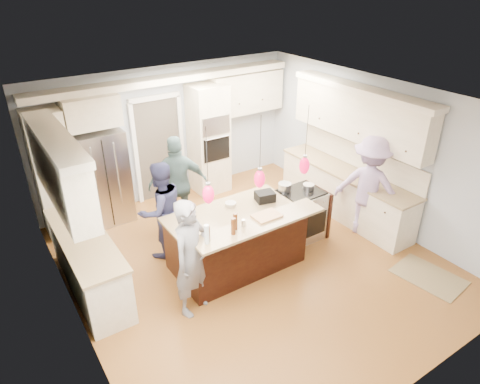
% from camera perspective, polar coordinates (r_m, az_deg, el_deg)
% --- Properties ---
extents(ground_plane, '(6.00, 6.00, 0.00)m').
position_cam_1_polar(ground_plane, '(7.23, 1.55, -9.18)').
color(ground_plane, '#A1652C').
rests_on(ground_plane, ground).
extents(room_shell, '(5.54, 6.04, 2.72)m').
position_cam_1_polar(room_shell, '(6.30, 1.76, 4.14)').
color(room_shell, '#B2BCC6').
rests_on(room_shell, ground).
extents(refrigerator, '(0.90, 0.70, 1.80)m').
position_cam_1_polar(refrigerator, '(8.31, -17.92, 1.87)').
color(refrigerator, '#B7B7BC').
rests_on(refrigerator, ground).
extents(oven_column, '(0.72, 0.69, 2.30)m').
position_cam_1_polar(oven_column, '(9.02, -4.18, 6.98)').
color(oven_column, '#F0E2C3').
rests_on(oven_column, ground).
extents(back_upper_cabinets, '(5.30, 0.61, 2.54)m').
position_cam_1_polar(back_upper_cabinets, '(8.35, -13.67, 8.31)').
color(back_upper_cabinets, '#F0E2C3').
rests_on(back_upper_cabinets, ground).
extents(right_counter_run, '(0.64, 3.10, 2.51)m').
position_cam_1_polar(right_counter_run, '(8.33, 14.39, 3.63)').
color(right_counter_run, '#F0E2C3').
rests_on(right_counter_run, ground).
extents(left_cabinets, '(0.64, 2.30, 2.51)m').
position_cam_1_polar(left_cabinets, '(6.48, -20.75, -4.77)').
color(left_cabinets, '#F0E2C3').
rests_on(left_cabinets, ground).
extents(kitchen_island, '(2.10, 1.46, 1.12)m').
position_cam_1_polar(kitchen_island, '(6.88, -0.43, -6.34)').
color(kitchen_island, black).
rests_on(kitchen_island, ground).
extents(island_range, '(0.82, 0.71, 0.92)m').
position_cam_1_polar(island_range, '(7.68, 8.09, -2.93)').
color(island_range, '#B7B7BC').
rests_on(island_range, ground).
extents(pendant_lights, '(1.75, 0.15, 1.03)m').
position_cam_1_polar(pendant_lights, '(5.80, 2.63, 1.77)').
color(pendant_lights, black).
rests_on(pendant_lights, ground).
extents(person_bar_end, '(0.76, 0.65, 1.75)m').
position_cam_1_polar(person_bar_end, '(5.86, -6.47, -8.77)').
color(person_bar_end, slate).
rests_on(person_bar_end, ground).
extents(person_far_left, '(0.90, 0.75, 1.68)m').
position_cam_1_polar(person_far_left, '(7.08, -10.46, -2.43)').
color(person_far_left, navy).
rests_on(person_far_left, ground).
extents(person_far_right, '(1.15, 0.77, 1.81)m').
position_cam_1_polar(person_far_right, '(7.73, -8.23, 1.04)').
color(person_far_right, '#4B6A6A').
rests_on(person_far_right, ground).
extents(person_range_side, '(1.19, 1.38, 1.85)m').
position_cam_1_polar(person_range_side, '(7.86, 16.83, 0.73)').
color(person_range_side, '#A98EBF').
rests_on(person_range_side, ground).
extents(floor_rug, '(0.84, 1.11, 0.01)m').
position_cam_1_polar(floor_rug, '(7.52, 23.86, -10.28)').
color(floor_rug, olive).
rests_on(floor_rug, ground).
extents(water_bottle, '(0.07, 0.07, 0.28)m').
position_cam_1_polar(water_bottle, '(5.62, -4.46, -5.65)').
color(water_bottle, silver).
rests_on(water_bottle, kitchen_island).
extents(beer_bottle_a, '(0.07, 0.07, 0.23)m').
position_cam_1_polar(beer_bottle_a, '(5.67, -4.29, -5.58)').
color(beer_bottle_a, '#4E250D').
rests_on(beer_bottle_a, kitchen_island).
extents(beer_bottle_b, '(0.08, 0.08, 0.25)m').
position_cam_1_polar(beer_bottle_b, '(5.79, -0.91, -4.59)').
color(beer_bottle_b, '#4E250D').
rests_on(beer_bottle_b, kitchen_island).
extents(beer_bottle_c, '(0.08, 0.08, 0.26)m').
position_cam_1_polar(beer_bottle_c, '(5.89, -0.64, -3.94)').
color(beer_bottle_c, '#4E250D').
rests_on(beer_bottle_c, kitchen_island).
extents(drink_can, '(0.07, 0.07, 0.11)m').
position_cam_1_polar(drink_can, '(5.99, 0.46, -4.17)').
color(drink_can, '#B7B7BC').
rests_on(drink_can, kitchen_island).
extents(cutting_board, '(0.40, 0.29, 0.03)m').
position_cam_1_polar(cutting_board, '(6.25, 3.58, -3.20)').
color(cutting_board, tan).
rests_on(cutting_board, kitchen_island).
extents(pot_large, '(0.23, 0.23, 0.13)m').
position_cam_1_polar(pot_large, '(7.42, 5.99, 0.69)').
color(pot_large, '#B7B7BC').
rests_on(pot_large, island_range).
extents(pot_small, '(0.20, 0.20, 0.10)m').
position_cam_1_polar(pot_small, '(7.51, 9.11, 0.70)').
color(pot_small, '#B7B7BC').
rests_on(pot_small, island_range).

